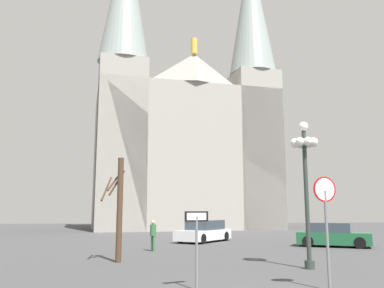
{
  "coord_description": "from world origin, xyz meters",
  "views": [
    {
      "loc": [
        -2.65,
        -7.75,
        2.1
      ],
      "look_at": [
        0.44,
        20.21,
        6.72
      ],
      "focal_mm": 37.83,
      "sensor_mm": 36.0,
      "label": 1
    }
  ],
  "objects_px": {
    "street_lamp": "(305,164)",
    "pedestrian_walking": "(153,233)",
    "parked_car_near_green": "(333,235)",
    "parked_car_far_white": "(204,232)",
    "bare_tree": "(119,207)",
    "stop_sign": "(326,211)",
    "cathedral": "(185,133)",
    "one_way_arrow_sign": "(197,237)"
  },
  "relations": [
    {
      "from": "one_way_arrow_sign",
      "to": "parked_car_near_green",
      "type": "height_order",
      "value": "one_way_arrow_sign"
    },
    {
      "from": "parked_car_far_white",
      "to": "bare_tree",
      "type": "bearing_deg",
      "value": -115.91
    },
    {
      "from": "bare_tree",
      "to": "parked_car_near_green",
      "type": "height_order",
      "value": "bare_tree"
    },
    {
      "from": "parked_car_far_white",
      "to": "cathedral",
      "type": "bearing_deg",
      "value": 88.73
    },
    {
      "from": "cathedral",
      "to": "parked_car_far_white",
      "type": "distance_m",
      "value": 21.88
    },
    {
      "from": "stop_sign",
      "to": "parked_car_near_green",
      "type": "height_order",
      "value": "stop_sign"
    },
    {
      "from": "street_lamp",
      "to": "parked_car_near_green",
      "type": "relative_size",
      "value": 1.23
    },
    {
      "from": "stop_sign",
      "to": "street_lamp",
      "type": "distance_m",
      "value": 4.41
    },
    {
      "from": "stop_sign",
      "to": "street_lamp",
      "type": "height_order",
      "value": "street_lamp"
    },
    {
      "from": "stop_sign",
      "to": "street_lamp",
      "type": "relative_size",
      "value": 0.55
    },
    {
      "from": "cathedral",
      "to": "pedestrian_walking",
      "type": "xyz_separation_m",
      "value": [
        -3.96,
        -25.2,
        -10.23
      ]
    },
    {
      "from": "cathedral",
      "to": "street_lamp",
      "type": "distance_m",
      "value": 33.11
    },
    {
      "from": "street_lamp",
      "to": "cathedral",
      "type": "bearing_deg",
      "value": 92.86
    },
    {
      "from": "street_lamp",
      "to": "pedestrian_walking",
      "type": "distance_m",
      "value": 9.44
    },
    {
      "from": "stop_sign",
      "to": "street_lamp",
      "type": "xyz_separation_m",
      "value": [
        1.05,
        3.9,
        1.77
      ]
    },
    {
      "from": "stop_sign",
      "to": "one_way_arrow_sign",
      "type": "distance_m",
      "value": 3.6
    },
    {
      "from": "parked_car_near_green",
      "to": "stop_sign",
      "type": "bearing_deg",
      "value": -115.71
    },
    {
      "from": "parked_car_near_green",
      "to": "bare_tree",
      "type": "bearing_deg",
      "value": -153.97
    },
    {
      "from": "one_way_arrow_sign",
      "to": "parked_car_near_green",
      "type": "distance_m",
      "value": 15.33
    },
    {
      "from": "stop_sign",
      "to": "bare_tree",
      "type": "xyz_separation_m",
      "value": [
        -6.03,
        6.57,
        0.17
      ]
    },
    {
      "from": "cathedral",
      "to": "parked_car_near_green",
      "type": "bearing_deg",
      "value": -74.55
    },
    {
      "from": "cathedral",
      "to": "parked_car_near_green",
      "type": "distance_m",
      "value": 26.75
    },
    {
      "from": "parked_car_near_green",
      "to": "street_lamp",
      "type": "bearing_deg",
      "value": -120.04
    },
    {
      "from": "street_lamp",
      "to": "parked_car_far_white",
      "type": "bearing_deg",
      "value": 98.86
    },
    {
      "from": "stop_sign",
      "to": "bare_tree",
      "type": "relative_size",
      "value": 0.7
    },
    {
      "from": "parked_car_near_green",
      "to": "pedestrian_walking",
      "type": "relative_size",
      "value": 2.8
    },
    {
      "from": "parked_car_near_green",
      "to": "parked_car_far_white",
      "type": "distance_m",
      "value": 8.31
    },
    {
      "from": "stop_sign",
      "to": "parked_car_near_green",
      "type": "bearing_deg",
      "value": 64.29
    },
    {
      "from": "one_way_arrow_sign",
      "to": "bare_tree",
      "type": "xyz_separation_m",
      "value": [
        -2.52,
        6.14,
        0.87
      ]
    },
    {
      "from": "parked_car_far_white",
      "to": "pedestrian_walking",
      "type": "xyz_separation_m",
      "value": [
        -3.54,
        -6.01,
        0.28
      ]
    },
    {
      "from": "bare_tree",
      "to": "parked_car_far_white",
      "type": "bearing_deg",
      "value": 64.09
    },
    {
      "from": "cathedral",
      "to": "one_way_arrow_sign",
      "type": "distance_m",
      "value": 37.15
    },
    {
      "from": "parked_car_near_green",
      "to": "parked_car_far_white",
      "type": "xyz_separation_m",
      "value": [
        -6.98,
        4.52,
        0.02
      ]
    },
    {
      "from": "cathedral",
      "to": "one_way_arrow_sign",
      "type": "relative_size",
      "value": 17.13
    },
    {
      "from": "parked_car_far_white",
      "to": "pedestrian_walking",
      "type": "relative_size",
      "value": 3.0
    },
    {
      "from": "cathedral",
      "to": "one_way_arrow_sign",
      "type": "bearing_deg",
      "value": -94.72
    },
    {
      "from": "bare_tree",
      "to": "street_lamp",
      "type": "bearing_deg",
      "value": -20.68
    },
    {
      "from": "cathedral",
      "to": "stop_sign",
      "type": "xyz_separation_m",
      "value": [
        0.56,
        -36.14,
        -9.1
      ]
    },
    {
      "from": "stop_sign",
      "to": "one_way_arrow_sign",
      "type": "bearing_deg",
      "value": 173.03
    },
    {
      "from": "stop_sign",
      "to": "pedestrian_walking",
      "type": "bearing_deg",
      "value": 112.47
    },
    {
      "from": "bare_tree",
      "to": "cathedral",
      "type": "bearing_deg",
      "value": 79.52
    },
    {
      "from": "cathedral",
      "to": "bare_tree",
      "type": "relative_size",
      "value": 8.26
    }
  ]
}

